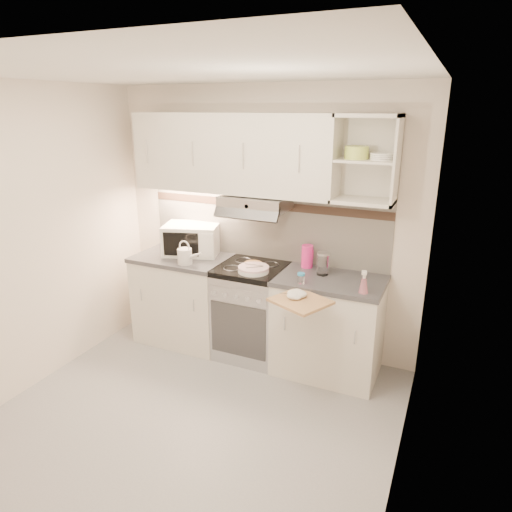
{
  "coord_description": "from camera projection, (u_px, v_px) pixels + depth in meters",
  "views": [
    {
      "loc": [
        1.66,
        -2.49,
        2.3
      ],
      "look_at": [
        0.11,
        0.95,
        1.06
      ],
      "focal_mm": 32.0,
      "sensor_mm": 36.0,
      "label": 1
    }
  ],
  "objects": [
    {
      "name": "room_shell",
      "position": [
        209.0,
        203.0,
        3.33
      ],
      "size": [
        3.04,
        2.84,
        2.52
      ],
      "color": "silver",
      "rests_on": "ground"
    },
    {
      "name": "electric_range",
      "position": [
        252.0,
        311.0,
        4.33
      ],
      "size": [
        0.6,
        0.6,
        0.9
      ],
      "color": "#B7B7BC",
      "rests_on": "ground"
    },
    {
      "name": "spray_bottle",
      "position": [
        364.0,
        284.0,
        3.58
      ],
      "size": [
        0.08,
        0.08,
        0.2
      ],
      "rotation": [
        0.0,
        0.0,
        0.21
      ],
      "color": "#FF9CB7",
      "rests_on": "worktop_right"
    },
    {
      "name": "base_cabinet_right",
      "position": [
        328.0,
        328.0,
        4.05
      ],
      "size": [
        0.9,
        0.6,
        0.86
      ],
      "primitive_type": "cube",
      "color": "silver",
      "rests_on": "ground"
    },
    {
      "name": "dish_towel",
      "position": [
        297.0,
        293.0,
        3.56
      ],
      "size": [
        0.26,
        0.23,
        0.06
      ],
      "primitive_type": null,
      "rotation": [
        0.0,
        0.0,
        0.12
      ],
      "color": "white",
      "rests_on": "cutting_board"
    },
    {
      "name": "watering_can",
      "position": [
        185.0,
        256.0,
        4.24
      ],
      "size": [
        0.27,
        0.14,
        0.23
      ],
      "rotation": [
        0.0,
        0.0,
        -0.07
      ],
      "color": "silver",
      "rests_on": "worktop_left"
    },
    {
      "name": "base_cabinet_left",
      "position": [
        185.0,
        300.0,
        4.63
      ],
      "size": [
        0.9,
        0.6,
        0.86
      ],
      "primitive_type": "cube",
      "color": "silver",
      "rests_on": "ground"
    },
    {
      "name": "ground",
      "position": [
        192.0,
        419.0,
        3.52
      ],
      "size": [
        3.0,
        3.0,
        0.0
      ],
      "primitive_type": "plane",
      "color": "#9A9A9D",
      "rests_on": "ground"
    },
    {
      "name": "bread_loaf",
      "position": [
        253.0,
        265.0,
        4.18
      ],
      "size": [
        0.16,
        0.16,
        0.04
      ],
      "primitive_type": "cylinder",
      "color": "#AD814C",
      "rests_on": "electric_range"
    },
    {
      "name": "spice_jar",
      "position": [
        301.0,
        278.0,
        3.78
      ],
      "size": [
        0.06,
        0.06,
        0.09
      ],
      "rotation": [
        0.0,
        0.0,
        -0.11
      ],
      "color": "white",
      "rests_on": "worktop_right"
    },
    {
      "name": "cutting_board",
      "position": [
        301.0,
        301.0,
        3.51
      ],
      "size": [
        0.51,
        0.49,
        0.02
      ],
      "primitive_type": "cube",
      "rotation": [
        0.0,
        0.0,
        -0.43
      ],
      "color": "#B16D4E",
      "rests_on": "base_cabinet_right"
    },
    {
      "name": "plate_stack",
      "position": [
        254.0,
        269.0,
        4.04
      ],
      "size": [
        0.28,
        0.28,
        0.06
      ],
      "rotation": [
        0.0,
        0.0,
        0.24
      ],
      "color": "white",
      "rests_on": "electric_range"
    },
    {
      "name": "pink_pitcher",
      "position": [
        307.0,
        256.0,
        4.14
      ],
      "size": [
        0.11,
        0.1,
        0.21
      ],
      "rotation": [
        0.0,
        0.0,
        -0.34
      ],
      "color": "#F3278A",
      "rests_on": "worktop_right"
    },
    {
      "name": "worktop_left",
      "position": [
        182.0,
        258.0,
        4.49
      ],
      "size": [
        0.92,
        0.62,
        0.04
      ],
      "primitive_type": "cube",
      "color": "#47474C",
      "rests_on": "base_cabinet_left"
    },
    {
      "name": "microwave",
      "position": [
        192.0,
        239.0,
        4.52
      ],
      "size": [
        0.62,
        0.53,
        0.3
      ],
      "rotation": [
        0.0,
        0.0,
        0.3
      ],
      "color": "white",
      "rests_on": "worktop_left"
    },
    {
      "name": "worktop_right",
      "position": [
        331.0,
        280.0,
        3.91
      ],
      "size": [
        0.92,
        0.62,
        0.04
      ],
      "primitive_type": "cube",
      "color": "#47474C",
      "rests_on": "base_cabinet_right"
    },
    {
      "name": "glass_jar",
      "position": [
        323.0,
        264.0,
        3.96
      ],
      "size": [
        0.11,
        0.11,
        0.2
      ],
      "rotation": [
        0.0,
        0.0,
        -0.27
      ],
      "color": "silver",
      "rests_on": "worktop_right"
    }
  ]
}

